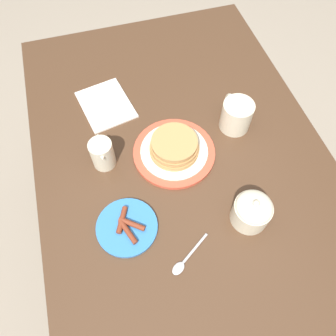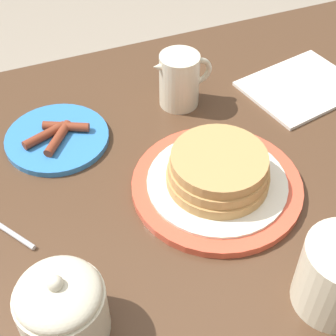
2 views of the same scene
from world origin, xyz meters
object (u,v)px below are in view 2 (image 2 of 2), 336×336
at_px(pancake_plate, 218,177).
at_px(side_plate_bacon, 57,138).
at_px(napkin, 301,87).
at_px(sugar_bowl, 62,307).
at_px(creamer_pitcher, 179,79).

bearing_deg(pancake_plate, side_plate_bacon, 135.38).
height_order(pancake_plate, napkin, pancake_plate).
relative_size(sugar_bowl, napkin, 0.47).
distance_m(creamer_pitcher, napkin, 0.22).
xyz_separation_m(side_plate_bacon, sugar_bowl, (-0.06, -0.31, 0.04)).
xyz_separation_m(creamer_pitcher, napkin, (0.21, -0.04, -0.04)).
height_order(creamer_pitcher, napkin, creamer_pitcher).
relative_size(side_plate_bacon, sugar_bowl, 1.59).
bearing_deg(pancake_plate, sugar_bowl, -152.43).
bearing_deg(napkin, sugar_bowl, -149.45).
relative_size(side_plate_bacon, creamer_pitcher, 1.51).
height_order(pancake_plate, creamer_pitcher, creamer_pitcher).
height_order(sugar_bowl, napkin, sugar_bowl).
distance_m(side_plate_bacon, sugar_bowl, 0.32).
relative_size(creamer_pitcher, napkin, 0.50).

